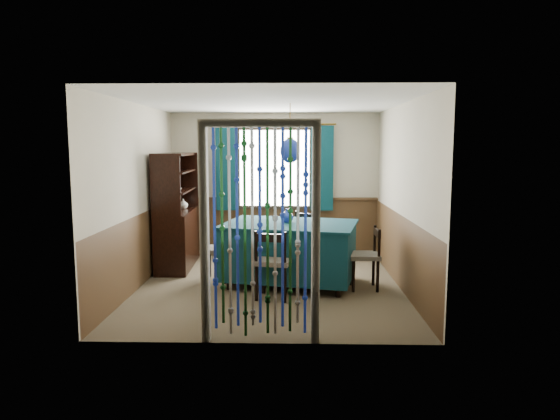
{
  "coord_description": "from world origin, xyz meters",
  "views": [
    {
      "loc": [
        0.32,
        -6.69,
        1.92
      ],
      "look_at": [
        0.14,
        0.22,
        1.04
      ],
      "focal_mm": 32.0,
      "sensor_mm": 36.0,
      "label": 1
    }
  ],
  "objects_px": {
    "sideboard": "(177,228)",
    "pendant_lamp": "(290,151)",
    "vase_table": "(287,216)",
    "chair_far": "(303,240)",
    "chair_right": "(366,256)",
    "vase_sideboard": "(183,203)",
    "chair_near": "(273,262)",
    "chair_left": "(215,250)",
    "dining_table": "(290,249)",
    "bowl_shelf": "(176,189)"
  },
  "relations": [
    {
      "from": "chair_far",
      "to": "pendant_lamp",
      "type": "distance_m",
      "value": 1.57
    },
    {
      "from": "chair_far",
      "to": "vase_sideboard",
      "type": "relative_size",
      "value": 5.08
    },
    {
      "from": "chair_left",
      "to": "vase_table",
      "type": "bearing_deg",
      "value": 91.43
    },
    {
      "from": "chair_far",
      "to": "chair_left",
      "type": "bearing_deg",
      "value": 44.88
    },
    {
      "from": "sideboard",
      "to": "vase_sideboard",
      "type": "bearing_deg",
      "value": 73.46
    },
    {
      "from": "vase_sideboard",
      "to": "chair_near",
      "type": "bearing_deg",
      "value": -50.98
    },
    {
      "from": "chair_right",
      "to": "sideboard",
      "type": "bearing_deg",
      "value": 66.97
    },
    {
      "from": "chair_right",
      "to": "pendant_lamp",
      "type": "distance_m",
      "value": 1.77
    },
    {
      "from": "bowl_shelf",
      "to": "dining_table",
      "type": "bearing_deg",
      "value": -22.42
    },
    {
      "from": "bowl_shelf",
      "to": "chair_right",
      "type": "bearing_deg",
      "value": -18.43
    },
    {
      "from": "chair_near",
      "to": "sideboard",
      "type": "bearing_deg",
      "value": 144.51
    },
    {
      "from": "chair_far",
      "to": "chair_left",
      "type": "height_order",
      "value": "chair_far"
    },
    {
      "from": "bowl_shelf",
      "to": "vase_sideboard",
      "type": "bearing_deg",
      "value": 90.0
    },
    {
      "from": "chair_far",
      "to": "vase_table",
      "type": "distance_m",
      "value": 0.83
    },
    {
      "from": "chair_left",
      "to": "vase_table",
      "type": "distance_m",
      "value": 1.16
    },
    {
      "from": "dining_table",
      "to": "chair_right",
      "type": "relative_size",
      "value": 2.38
    },
    {
      "from": "sideboard",
      "to": "pendant_lamp",
      "type": "xyz_separation_m",
      "value": [
        1.82,
        -0.98,
        1.24
      ]
    },
    {
      "from": "chair_left",
      "to": "pendant_lamp",
      "type": "xyz_separation_m",
      "value": [
        1.08,
        -0.18,
        1.42
      ]
    },
    {
      "from": "chair_left",
      "to": "sideboard",
      "type": "distance_m",
      "value": 1.1
    },
    {
      "from": "dining_table",
      "to": "bowl_shelf",
      "type": "bearing_deg",
      "value": 169.66
    },
    {
      "from": "chair_near",
      "to": "vase_sideboard",
      "type": "distance_m",
      "value": 2.52
    },
    {
      "from": "dining_table",
      "to": "chair_far",
      "type": "bearing_deg",
      "value": 86.37
    },
    {
      "from": "dining_table",
      "to": "chair_right",
      "type": "distance_m",
      "value": 1.06
    },
    {
      "from": "sideboard",
      "to": "chair_near",
      "type": "bearing_deg",
      "value": -48.55
    },
    {
      "from": "dining_table",
      "to": "pendant_lamp",
      "type": "height_order",
      "value": "pendant_lamp"
    },
    {
      "from": "chair_far",
      "to": "chair_right",
      "type": "distance_m",
      "value": 1.25
    },
    {
      "from": "chair_near",
      "to": "chair_far",
      "type": "height_order",
      "value": "chair_far"
    },
    {
      "from": "chair_right",
      "to": "bowl_shelf",
      "type": "distance_m",
      "value": 3.05
    },
    {
      "from": "sideboard",
      "to": "vase_sideboard",
      "type": "xyz_separation_m",
      "value": [
        0.06,
        0.24,
        0.38
      ]
    },
    {
      "from": "chair_left",
      "to": "dining_table",
      "type": "bearing_deg",
      "value": 87.04
    },
    {
      "from": "dining_table",
      "to": "pendant_lamp",
      "type": "bearing_deg",
      "value": -167.92
    },
    {
      "from": "dining_table",
      "to": "vase_table",
      "type": "height_order",
      "value": "vase_table"
    },
    {
      "from": "dining_table",
      "to": "chair_right",
      "type": "xyz_separation_m",
      "value": [
        1.04,
        -0.21,
        -0.04
      ]
    },
    {
      "from": "chair_right",
      "to": "vase_table",
      "type": "xyz_separation_m",
      "value": [
        -1.08,
        0.29,
        0.5
      ]
    },
    {
      "from": "chair_left",
      "to": "vase_table",
      "type": "relative_size",
      "value": 4.76
    },
    {
      "from": "chair_right",
      "to": "bowl_shelf",
      "type": "xyz_separation_m",
      "value": [
        -2.79,
        0.93,
        0.82
      ]
    },
    {
      "from": "sideboard",
      "to": "pendant_lamp",
      "type": "distance_m",
      "value": 2.41
    },
    {
      "from": "chair_right",
      "to": "vase_sideboard",
      "type": "bearing_deg",
      "value": 62.5
    },
    {
      "from": "dining_table",
      "to": "bowl_shelf",
      "type": "height_order",
      "value": "bowl_shelf"
    },
    {
      "from": "chair_far",
      "to": "vase_sideboard",
      "type": "xyz_separation_m",
      "value": [
        -1.96,
        0.49,
        0.52
      ]
    },
    {
      "from": "chair_right",
      "to": "sideboard",
      "type": "xyz_separation_m",
      "value": [
        -2.85,
        1.19,
        0.17
      ]
    },
    {
      "from": "sideboard",
      "to": "vase_sideboard",
      "type": "relative_size",
      "value": 10.1
    },
    {
      "from": "chair_far",
      "to": "chair_near",
      "type": "bearing_deg",
      "value": 95.53
    },
    {
      "from": "vase_sideboard",
      "to": "chair_far",
      "type": "bearing_deg",
      "value": -14.15
    },
    {
      "from": "dining_table",
      "to": "bowl_shelf",
      "type": "distance_m",
      "value": 2.05
    },
    {
      "from": "chair_left",
      "to": "bowl_shelf",
      "type": "height_order",
      "value": "bowl_shelf"
    },
    {
      "from": "chair_near",
      "to": "pendant_lamp",
      "type": "distance_m",
      "value": 1.57
    },
    {
      "from": "pendant_lamp",
      "to": "vase_table",
      "type": "xyz_separation_m",
      "value": [
        -0.04,
        0.09,
        -0.91
      ]
    },
    {
      "from": "pendant_lamp",
      "to": "chair_right",
      "type": "bearing_deg",
      "value": -11.25
    },
    {
      "from": "chair_right",
      "to": "pendant_lamp",
      "type": "xyz_separation_m",
      "value": [
        -1.04,
        0.21,
        1.41
      ]
    }
  ]
}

